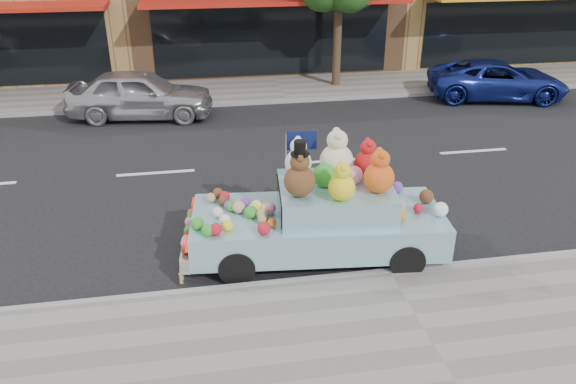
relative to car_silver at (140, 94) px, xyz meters
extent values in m
plane|color=black|center=(4.54, -4.27, -0.72)|extent=(120.00, 120.00, 0.00)
cube|color=gray|center=(4.54, -10.77, -0.66)|extent=(60.00, 3.00, 0.12)
cube|color=gray|center=(4.54, 2.23, -0.66)|extent=(60.00, 3.00, 0.12)
cube|color=gray|center=(4.54, -9.27, -0.66)|extent=(60.00, 0.12, 0.13)
cube|color=gray|center=(4.54, 0.73, -0.66)|extent=(60.00, 0.12, 0.13)
cube|color=black|center=(4.54, 3.71, 0.68)|extent=(8.50, 0.06, 2.40)
cube|color=#B51B10|center=(4.54, 2.83, 2.18)|extent=(9.00, 1.80, 0.12)
cube|color=black|center=(14.54, 3.71, 0.68)|extent=(8.50, 0.06, 2.40)
cylinder|color=#38281C|center=(6.54, 2.23, 0.88)|extent=(0.28, 0.28, 3.20)
imported|color=#B4B4B9|center=(0.00, 0.00, 0.00)|extent=(4.42, 2.26, 1.44)
imported|color=navy|center=(11.45, 0.06, -0.10)|extent=(4.78, 2.95, 1.24)
cylinder|color=black|center=(4.82, -9.29, -0.42)|extent=(0.62, 0.26, 0.60)
cylinder|color=black|center=(4.97, -7.74, -0.42)|extent=(0.62, 0.26, 0.60)
cylinder|color=black|center=(2.03, -9.01, -0.42)|extent=(0.62, 0.26, 0.60)
cylinder|color=black|center=(2.19, -7.46, -0.42)|extent=(0.62, 0.26, 0.60)
cube|color=#93C9DC|center=(3.50, -8.38, -0.17)|extent=(4.45, 2.12, 0.60)
cube|color=#93C9DC|center=(3.80, -8.41, 0.38)|extent=(2.04, 1.68, 0.50)
cube|color=silver|center=(1.29, -8.16, -0.32)|extent=(0.34, 1.79, 0.26)
cube|color=red|center=(1.28, -8.84, 0.00)|extent=(0.09, 0.28, 0.16)
cube|color=red|center=(1.41, -7.49, 0.00)|extent=(0.09, 0.28, 0.16)
cube|color=black|center=(2.86, -8.31, 0.38)|extent=(0.17, 1.30, 0.40)
sphere|color=#523017|center=(3.12, -8.69, 0.89)|extent=(0.51, 0.51, 0.51)
sphere|color=#523017|center=(3.12, -8.69, 1.22)|extent=(0.32, 0.32, 0.32)
sphere|color=#523017|center=(3.12, -8.80, 1.32)|extent=(0.12, 0.12, 0.12)
sphere|color=#523017|center=(3.12, -8.58, 1.32)|extent=(0.12, 0.12, 0.12)
cylinder|color=black|center=(3.12, -8.69, 1.35)|extent=(0.30, 0.30, 0.02)
cylinder|color=black|center=(3.12, -8.69, 1.46)|extent=(0.19, 0.19, 0.22)
sphere|color=beige|center=(3.89, -8.06, 0.92)|extent=(0.58, 0.58, 0.58)
sphere|color=beige|center=(3.89, -8.06, 1.30)|extent=(0.36, 0.36, 0.36)
sphere|color=beige|center=(3.89, -8.19, 1.42)|extent=(0.14, 0.14, 0.14)
sphere|color=beige|center=(3.89, -7.94, 1.42)|extent=(0.14, 0.14, 0.14)
sphere|color=#D64C14|center=(4.42, -8.77, 0.88)|extent=(0.50, 0.50, 0.50)
sphere|color=#D64C14|center=(4.42, -8.77, 1.21)|extent=(0.31, 0.31, 0.31)
sphere|color=#D64C14|center=(4.42, -8.88, 1.31)|extent=(0.12, 0.12, 0.12)
sphere|color=#D64C14|center=(4.42, -8.66, 1.31)|extent=(0.12, 0.12, 0.12)
sphere|color=#AD1215|center=(4.44, -8.07, 0.85)|extent=(0.44, 0.44, 0.44)
sphere|color=#AD1215|center=(4.44, -8.07, 1.14)|extent=(0.28, 0.28, 0.28)
sphere|color=#AD1215|center=(4.44, -8.16, 1.23)|extent=(0.10, 0.10, 0.10)
sphere|color=#AD1215|center=(4.44, -7.97, 1.23)|extent=(0.10, 0.10, 0.10)
sphere|color=silver|center=(3.25, -7.90, 0.86)|extent=(0.47, 0.47, 0.47)
sphere|color=silver|center=(3.25, -7.90, 1.17)|extent=(0.29, 0.29, 0.29)
sphere|color=silver|center=(3.25, -8.00, 1.26)|extent=(0.11, 0.11, 0.11)
sphere|color=silver|center=(3.25, -7.80, 1.26)|extent=(0.11, 0.11, 0.11)
sphere|color=yellow|center=(3.75, -8.95, 0.85)|extent=(0.43, 0.43, 0.43)
sphere|color=yellow|center=(3.75, -8.95, 1.12)|extent=(0.27, 0.27, 0.27)
sphere|color=yellow|center=(3.75, -9.05, 1.21)|extent=(0.10, 0.10, 0.10)
sphere|color=yellow|center=(3.75, -8.86, 1.21)|extent=(0.10, 0.10, 0.10)
sphere|color=#2C8B26|center=(3.60, -8.39, 0.81)|extent=(0.40, 0.40, 0.40)
sphere|color=pink|center=(4.11, -8.39, 0.78)|extent=(0.32, 0.32, 0.32)
sphere|color=#AD1220|center=(1.96, -7.70, 0.22)|extent=(0.19, 0.19, 0.19)
sphere|color=#522B17|center=(2.12, -8.14, 0.20)|extent=(0.14, 0.14, 0.14)
sphere|color=#522B17|center=(1.92, -7.84, 0.22)|extent=(0.18, 0.18, 0.18)
sphere|color=#F5E3C2|center=(1.90, -8.57, 0.23)|extent=(0.20, 0.20, 0.20)
sphere|color=#F5E3C2|center=(2.61, -8.32, 0.21)|extent=(0.16, 0.16, 0.16)
sphere|color=#EEF81B|center=(2.64, -8.25, 0.22)|extent=(0.18, 0.18, 0.18)
sphere|color=#2C8B26|center=(1.90, -8.52, 0.20)|extent=(0.14, 0.14, 0.14)
sphere|color=#AD1220|center=(2.49, -8.98, 0.24)|extent=(0.21, 0.21, 0.21)
sphere|color=#9A8354|center=(2.53, -8.48, 0.23)|extent=(0.21, 0.21, 0.21)
sphere|color=#F5E3C2|center=(1.81, -8.27, 0.22)|extent=(0.18, 0.18, 0.18)
sphere|color=#EEF81B|center=(1.93, -8.75, 0.22)|extent=(0.17, 0.17, 0.17)
sphere|color=#EEF81B|center=(2.44, -8.22, 0.22)|extent=(0.18, 0.18, 0.18)
sphere|color=#CC6013|center=(2.65, -8.76, 0.20)|extent=(0.15, 0.15, 0.15)
sphere|color=#F5E3C2|center=(2.67, -8.33, 0.20)|extent=(0.15, 0.15, 0.15)
sphere|color=#67329A|center=(2.00, -8.04, 0.22)|extent=(0.17, 0.17, 0.17)
sphere|color=#2C8B26|center=(2.04, -8.09, 0.22)|extent=(0.18, 0.18, 0.18)
sphere|color=pink|center=(2.53, -8.54, 0.21)|extent=(0.17, 0.17, 0.17)
sphere|color=#9A8354|center=(2.52, -8.62, 0.22)|extent=(0.18, 0.18, 0.18)
sphere|color=#9A8354|center=(1.71, -7.69, 0.22)|extent=(0.17, 0.17, 0.17)
sphere|color=#2C8B26|center=(1.60, -8.87, 0.23)|extent=(0.20, 0.20, 0.20)
sphere|color=#AD1220|center=(1.74, -8.86, 0.23)|extent=(0.20, 0.20, 0.20)
sphere|color=pink|center=(2.40, -8.18, 0.21)|extent=(0.16, 0.16, 0.16)
sphere|color=#2C8B26|center=(2.35, -8.39, 0.24)|extent=(0.22, 0.22, 0.22)
sphere|color=#2C8B26|center=(1.45, -8.63, 0.24)|extent=(0.22, 0.22, 0.22)
sphere|color=#F5E3C2|center=(2.48, -8.15, 0.23)|extent=(0.20, 0.20, 0.20)
sphere|color=pink|center=(2.68, -8.31, 0.23)|extent=(0.20, 0.20, 0.20)
sphere|color=white|center=(1.44, -8.59, 0.22)|extent=(0.18, 0.18, 0.18)
sphere|color=#522B17|center=(1.85, -7.54, 0.22)|extent=(0.19, 0.19, 0.19)
sphere|color=#67329A|center=(2.29, -8.00, 0.22)|extent=(0.18, 0.18, 0.18)
sphere|color=#D8A88C|center=(2.17, -8.19, 0.25)|extent=(0.22, 0.22, 0.22)
sphere|color=#CC6013|center=(1.35, -7.60, -0.12)|extent=(0.14, 0.14, 0.14)
sphere|color=#2C8B26|center=(1.29, -8.22, -0.11)|extent=(0.15, 0.15, 0.15)
sphere|color=#522B17|center=(1.28, -8.33, -0.12)|extent=(0.14, 0.14, 0.14)
sphere|color=pink|center=(1.32, -7.92, -0.10)|extent=(0.17, 0.17, 0.17)
sphere|color=#522B17|center=(1.26, -8.49, -0.11)|extent=(0.16, 0.16, 0.16)
sphere|color=#2C8B26|center=(1.34, -7.72, -0.12)|extent=(0.14, 0.14, 0.14)
sphere|color=pink|center=(1.25, -8.65, -0.10)|extent=(0.18, 0.18, 0.18)
sphere|color=#9A8354|center=(1.26, -8.54, -0.11)|extent=(0.17, 0.17, 0.17)
sphere|color=#522B17|center=(1.23, -8.83, -0.13)|extent=(0.12, 0.12, 0.12)
sphere|color=#AD1220|center=(5.19, -8.70, 0.21)|extent=(0.16, 0.16, 0.16)
sphere|color=white|center=(5.51, -8.88, 0.26)|extent=(0.25, 0.25, 0.25)
sphere|color=#CC6013|center=(4.79, -8.92, 0.22)|extent=(0.18, 0.18, 0.18)
sphere|color=#AD1220|center=(4.93, -7.93, 0.21)|extent=(0.17, 0.17, 0.17)
sphere|color=#522B17|center=(5.46, -8.38, 0.26)|extent=(0.25, 0.25, 0.25)
sphere|color=#67329A|center=(5.11, -7.88, 0.23)|extent=(0.21, 0.21, 0.21)
sphere|color=#9A8354|center=(4.87, -8.64, 0.25)|extent=(0.24, 0.24, 0.24)
cylinder|color=#997A54|center=(1.13, -8.99, -0.56)|extent=(0.06, 0.06, 0.17)
sphere|color=#997A54|center=(1.13, -8.99, -0.46)|extent=(0.07, 0.07, 0.07)
cylinder|color=#997A54|center=(1.14, -8.88, -0.56)|extent=(0.06, 0.06, 0.17)
sphere|color=#997A54|center=(1.14, -8.88, -0.46)|extent=(0.07, 0.07, 0.07)
cylinder|color=#997A54|center=(1.15, -8.77, -0.56)|extent=(0.06, 0.06, 0.17)
sphere|color=#997A54|center=(1.15, -8.77, -0.46)|extent=(0.07, 0.07, 0.07)
cylinder|color=#997A54|center=(1.16, -8.66, -0.56)|extent=(0.06, 0.06, 0.17)
sphere|color=#997A54|center=(1.16, -8.66, -0.46)|extent=(0.07, 0.07, 0.07)
cylinder|color=#997A54|center=(1.18, -8.54, -0.56)|extent=(0.06, 0.06, 0.17)
sphere|color=#997A54|center=(1.18, -8.54, -0.46)|extent=(0.07, 0.07, 0.07)
cylinder|color=#997A54|center=(1.19, -8.43, -0.56)|extent=(0.06, 0.06, 0.17)
sphere|color=#997A54|center=(1.19, -8.43, -0.46)|extent=(0.07, 0.07, 0.07)
cylinder|color=#997A54|center=(1.20, -8.32, -0.56)|extent=(0.06, 0.06, 0.17)
sphere|color=#997A54|center=(1.20, -8.32, -0.46)|extent=(0.07, 0.07, 0.07)
cylinder|color=#997A54|center=(1.21, -8.21, -0.56)|extent=(0.06, 0.06, 0.17)
sphere|color=#997A54|center=(1.21, -8.21, -0.46)|extent=(0.07, 0.07, 0.07)
cylinder|color=#997A54|center=(1.22, -8.09, -0.56)|extent=(0.06, 0.06, 0.17)
sphere|color=#997A54|center=(1.22, -8.09, -0.46)|extent=(0.07, 0.07, 0.07)
cylinder|color=#997A54|center=(1.23, -7.98, -0.56)|extent=(0.06, 0.06, 0.17)
sphere|color=#997A54|center=(1.23, -7.98, -0.46)|extent=(0.07, 0.07, 0.07)
cylinder|color=#997A54|center=(1.24, -7.87, -0.56)|extent=(0.06, 0.06, 0.17)
sphere|color=#997A54|center=(1.24, -7.87, -0.46)|extent=(0.07, 0.07, 0.07)
cylinder|color=#997A54|center=(1.25, -7.75, -0.56)|extent=(0.06, 0.06, 0.17)
sphere|color=#997A54|center=(1.25, -7.75, -0.46)|extent=(0.07, 0.07, 0.07)
cylinder|color=#997A54|center=(1.27, -7.64, -0.56)|extent=(0.06, 0.06, 0.17)
sphere|color=#997A54|center=(1.27, -7.64, -0.46)|extent=(0.07, 0.07, 0.07)
cylinder|color=#997A54|center=(1.28, -7.53, -0.56)|extent=(0.06, 0.06, 0.17)
sphere|color=#997A54|center=(1.28, -7.53, -0.46)|extent=(0.07, 0.07, 0.07)
cylinder|color=#997A54|center=(1.29, -7.42, -0.56)|extent=(0.06, 0.06, 0.17)
sphere|color=#997A54|center=(1.29, -7.42, -0.46)|extent=(0.07, 0.07, 0.07)
cylinder|color=#997A54|center=(1.30, -7.30, -0.56)|extent=(0.06, 0.06, 0.17)
sphere|color=#997A54|center=(1.30, -7.30, -0.46)|extent=(0.07, 0.07, 0.07)
cylinder|color=silver|center=(3.07, -7.68, 0.98)|extent=(0.02, 0.02, 0.70)
cube|color=#0C1447|center=(3.35, -7.69, 1.19)|extent=(0.52, 0.07, 0.34)
camera|label=1|loc=(1.54, -16.68, 4.66)|focal=35.00mm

